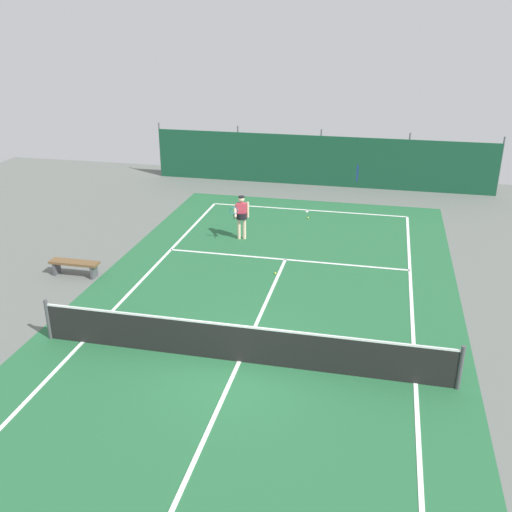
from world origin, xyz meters
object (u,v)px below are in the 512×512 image
(parked_car, at_px, (349,159))
(tennis_ball_near_player, at_px, (275,273))
(tennis_net, at_px, (239,343))
(courtside_bench, at_px, (74,265))
(tennis_player, at_px, (241,214))
(tennis_ball_midcourt, at_px, (308,218))

(parked_car, bearing_deg, tennis_ball_near_player, 91.72)
(tennis_net, xyz_separation_m, courtside_bench, (-6.31, 3.68, -0.14))
(tennis_player, relative_size, tennis_ball_midcourt, 24.85)
(tennis_net, xyz_separation_m, tennis_ball_near_player, (-0.11, 5.17, -0.48))
(tennis_ball_midcourt, bearing_deg, courtside_bench, -132.14)
(tennis_ball_near_player, height_order, parked_car, parked_car)
(courtside_bench, bearing_deg, tennis_player, 44.61)
(tennis_ball_near_player, height_order, courtside_bench, courtside_bench)
(parked_car, distance_m, courtside_bench, 16.22)
(tennis_ball_midcourt, height_order, courtside_bench, courtside_bench)
(tennis_ball_near_player, height_order, tennis_ball_midcourt, same)
(tennis_player, relative_size, tennis_ball_near_player, 24.85)
(tennis_ball_near_player, bearing_deg, tennis_ball_midcourt, 87.21)
(tennis_player, bearing_deg, tennis_ball_midcourt, -141.58)
(tennis_ball_near_player, relative_size, courtside_bench, 0.04)
(tennis_ball_near_player, distance_m, courtside_bench, 6.38)
(tennis_player, xyz_separation_m, courtside_bench, (-4.38, -4.32, -0.59))
(tennis_net, height_order, courtside_bench, tennis_net)
(tennis_net, height_order, tennis_ball_near_player, tennis_net)
(tennis_net, height_order, parked_car, parked_car)
(parked_car, bearing_deg, tennis_net, 93.79)
(tennis_ball_midcourt, distance_m, parked_car, 7.32)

